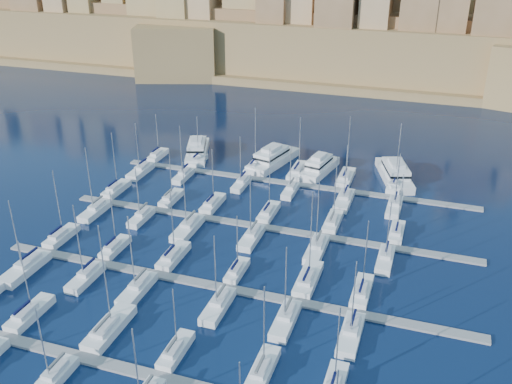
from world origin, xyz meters
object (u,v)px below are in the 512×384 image
(sailboat_4, at_px, (263,370))
(motor_yacht_d, at_px, (395,173))
(motor_yacht_b, at_px, (273,158))
(motor_yacht_c, at_px, (319,166))
(motor_yacht_a, at_px, (197,150))
(sailboat_2, at_px, (109,328))

(sailboat_4, xyz_separation_m, motor_yacht_d, (9.82, 71.03, 0.98))
(sailboat_4, height_order, motor_yacht_b, sailboat_4)
(motor_yacht_c, bearing_deg, motor_yacht_d, 5.54)
(motor_yacht_a, distance_m, motor_yacht_b, 20.30)
(sailboat_2, bearing_deg, motor_yacht_c, 76.56)
(sailboat_4, xyz_separation_m, motor_yacht_a, (-40.60, 70.24, 0.98))
(sailboat_4, xyz_separation_m, motor_yacht_b, (-20.31, 70.92, 0.98))
(motor_yacht_a, relative_size, motor_yacht_b, 0.92)
(motor_yacht_a, distance_m, motor_yacht_d, 50.42)
(motor_yacht_d, bearing_deg, motor_yacht_a, -179.11)
(motor_yacht_a, bearing_deg, motor_yacht_b, 1.91)
(sailboat_4, distance_m, motor_yacht_d, 71.71)
(sailboat_2, bearing_deg, motor_yacht_d, 64.05)
(sailboat_2, height_order, motor_yacht_d, sailboat_2)
(motor_yacht_b, relative_size, motor_yacht_c, 1.23)
(motor_yacht_c, distance_m, motor_yacht_d, 17.84)
(sailboat_2, relative_size, motor_yacht_b, 0.96)
(motor_yacht_c, bearing_deg, sailboat_2, -103.44)
(motor_yacht_b, xyz_separation_m, motor_yacht_d, (30.12, 0.11, 0.00))
(motor_yacht_b, height_order, motor_yacht_c, same)
(motor_yacht_a, bearing_deg, sailboat_4, -59.97)
(sailboat_2, distance_m, motor_yacht_d, 77.90)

